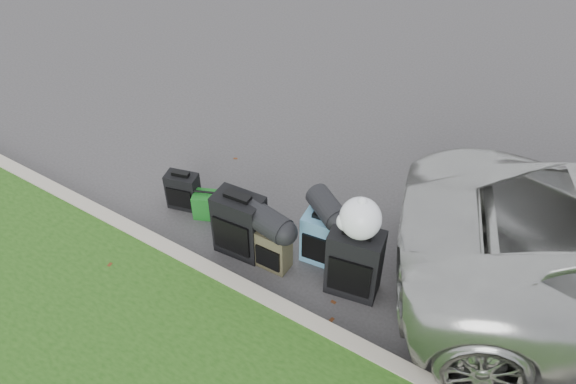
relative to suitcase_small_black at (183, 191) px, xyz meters
The scene contains 12 objects.
ground 1.48m from the suitcase_small_black, ahead, with size 120.00×120.00×0.00m, color #383535.
curb 1.65m from the suitcase_small_black, 28.68° to the right, with size 120.00×0.18×0.15m, color #9E937F.
suitcase_small_black is the anchor object (origin of this frame).
suitcase_large_black_left 1.13m from the suitcase_small_black, 12.50° to the right, with size 0.57×0.34×0.82m, color black.
suitcase_olive 1.58m from the suitcase_small_black, ahead, with size 0.38×0.24×0.52m, color #383422.
suitcase_teal 1.99m from the suitcase_small_black, ahead, with size 0.46×0.27×0.66m, color teal.
suitcase_large_black_right 2.50m from the suitcase_small_black, ahead, with size 0.57×0.34×0.85m, color black.
tote_green 0.37m from the suitcase_small_black, ahead, with size 0.30×0.24×0.35m, color #16651B.
tote_navy 0.66m from the suitcase_small_black, ahead, with size 0.30×0.23×0.32m, color #16234D.
duffel_left 1.55m from the suitcase_small_black, ahead, with size 0.31×0.31×0.57m, color black.
duffel_right 2.07m from the suitcase_small_black, ahead, with size 0.28×0.28×0.50m, color black.
trash_bag 2.63m from the suitcase_small_black, ahead, with size 0.44×0.44×0.44m, color white.
Camera 1 is at (2.66, -4.12, 4.92)m, focal length 35.00 mm.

